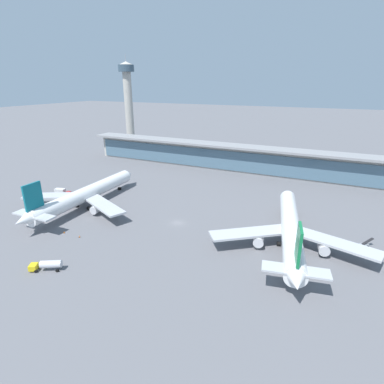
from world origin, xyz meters
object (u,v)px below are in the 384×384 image
at_px(safety_cone_alpha, 80,236).
at_px(service_truck_near_nose_grey, 362,245).
at_px(airliner_left_stand, 84,195).
at_px(safety_cone_bravo, 64,232).
at_px(airliner_centre_stand, 291,229).
at_px(control_tower, 128,98).
at_px(service_truck_under_wing_yellow, 47,265).
at_px(service_truck_mid_apron_red, 62,192).

bearing_deg(safety_cone_alpha, service_truck_near_nose_grey, 21.08).
distance_m(airliner_left_stand, safety_cone_bravo, 23.72).
distance_m(airliner_left_stand, safety_cone_alpha, 27.48).
relative_size(airliner_left_stand, airliner_centre_stand, 1.00).
height_order(airliner_centre_stand, control_tower, control_tower).
bearing_deg(safety_cone_bravo, safety_cone_alpha, 0.02).
bearing_deg(service_truck_under_wing_yellow, control_tower, 118.57).
xyz_separation_m(airliner_left_stand, control_tower, (-60.82, 115.62, 32.22)).
xyz_separation_m(service_truck_under_wing_yellow, safety_cone_bravo, (-13.25, 18.06, -1.39)).
bearing_deg(service_truck_under_wing_yellow, service_truck_mid_apron_red, 133.97).
bearing_deg(service_truck_mid_apron_red, safety_cone_alpha, -35.90).
distance_m(airliner_centre_stand, service_truck_near_nose_grey, 22.84).
distance_m(service_truck_near_nose_grey, safety_cone_bravo, 98.14).
xyz_separation_m(airliner_centre_stand, control_tower, (-142.41, 111.38, 32.22)).
distance_m(airliner_centre_stand, service_truck_under_wing_yellow, 72.60).
height_order(airliner_left_stand, service_truck_under_wing_yellow, airliner_left_stand).
bearing_deg(service_truck_under_wing_yellow, safety_cone_alpha, 108.86).
relative_size(airliner_left_stand, control_tower, 0.95).
xyz_separation_m(airliner_centre_stand, service_truck_near_nose_grey, (20.94, 7.84, -4.68)).
relative_size(airliner_centre_stand, service_truck_under_wing_yellow, 7.55).
bearing_deg(service_truck_mid_apron_red, service_truck_under_wing_yellow, -46.03).
bearing_deg(safety_cone_bravo, control_tower, 117.45).
xyz_separation_m(airliner_centre_stand, safety_cone_alpha, (-64.44, -25.07, -5.17)).
xyz_separation_m(airliner_centre_stand, safety_cone_bravo, (-71.51, -25.08, -5.17)).
bearing_deg(service_truck_near_nose_grey, safety_cone_bravo, -160.40).
distance_m(service_truck_mid_apron_red, control_tower, 122.22).
relative_size(service_truck_near_nose_grey, service_truck_under_wing_yellow, 0.68).
relative_size(service_truck_under_wing_yellow, control_tower, 0.12).
relative_size(service_truck_mid_apron_red, control_tower, 0.11).
distance_m(airliner_left_stand, airliner_centre_stand, 81.70).
bearing_deg(airliner_left_stand, airliner_centre_stand, 2.97).
bearing_deg(service_truck_near_nose_grey, safety_cone_alpha, -158.92).
bearing_deg(airliner_left_stand, control_tower, 117.74).
bearing_deg(airliner_centre_stand, safety_cone_alpha, -158.74).
bearing_deg(service_truck_under_wing_yellow, service_truck_near_nose_grey, 32.77).
distance_m(service_truck_under_wing_yellow, service_truck_mid_apron_red, 62.58).
xyz_separation_m(service_truck_mid_apron_red, control_tower, (-40.69, 109.48, 36.02)).
bearing_deg(control_tower, safety_cone_bravo, -62.55).
height_order(service_truck_mid_apron_red, safety_cone_alpha, service_truck_mid_apron_red).
height_order(service_truck_near_nose_grey, control_tower, control_tower).
bearing_deg(safety_cone_bravo, service_truck_mid_apron_red, 138.22).
height_order(airliner_left_stand, airliner_centre_stand, same).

